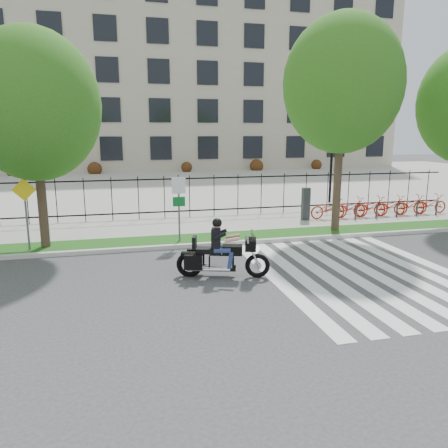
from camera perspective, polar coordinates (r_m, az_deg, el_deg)
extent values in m
plane|color=#363638|center=(12.17, -2.89, -8.09)|extent=(120.00, 120.00, 0.00)
cube|color=beige|center=(16.01, -5.71, -2.91)|extent=(60.00, 0.20, 0.15)
cube|color=#194D13|center=(16.82, -6.12, -2.18)|extent=(60.00, 1.50, 0.15)
cube|color=#A2A098|center=(19.24, -7.14, -0.41)|extent=(60.00, 3.50, 0.15)
cube|color=#A2A098|center=(36.52, -10.45, 5.30)|extent=(80.00, 34.00, 0.10)
cube|color=#AB9D8A|center=(56.57, -12.20, 17.63)|extent=(60.00, 20.00, 20.00)
cylinder|color=black|center=(26.30, 13.80, 6.90)|extent=(0.14, 0.14, 4.00)
cylinder|color=black|center=(26.21, 14.01, 11.03)|extent=(0.06, 0.70, 0.70)
sphere|color=white|center=(26.05, 13.32, 11.28)|extent=(0.36, 0.36, 0.36)
sphere|color=white|center=(26.37, 14.70, 11.22)|extent=(0.36, 0.36, 0.36)
cylinder|color=#34281C|center=(16.53, -22.71, 3.26)|extent=(0.32, 0.32, 3.56)
ellipsoid|color=#175012|center=(16.40, -23.60, 14.04)|extent=(4.42, 4.42, 5.08)
cylinder|color=#34281C|center=(18.49, 14.63, 5.99)|extent=(0.32, 0.32, 4.43)
ellipsoid|color=#175012|center=(18.49, 15.24, 17.21)|extent=(4.68, 4.68, 5.38)
cube|color=#2D2D33|center=(20.53, 10.63, 2.60)|extent=(0.35, 0.25, 1.50)
imported|color=#B71E09|center=(21.09, 13.57, 2.00)|extent=(1.86, 0.65, 0.98)
cylinder|color=#2D2D33|center=(20.68, 14.18, 1.38)|extent=(0.08, 0.08, 0.70)
imported|color=#B71E09|center=(21.62, 16.16, 2.09)|extent=(1.86, 0.65, 0.98)
cylinder|color=#2D2D33|center=(21.22, 16.81, 1.50)|extent=(0.08, 0.08, 0.70)
imported|color=#B71E09|center=(22.19, 18.63, 2.18)|extent=(1.86, 0.65, 0.98)
cylinder|color=#2D2D33|center=(21.80, 19.30, 1.60)|extent=(0.08, 0.08, 0.70)
imported|color=#B71E09|center=(22.79, 20.97, 2.26)|extent=(1.86, 0.65, 0.98)
cylinder|color=#2D2D33|center=(22.41, 21.66, 1.70)|extent=(0.08, 0.08, 0.70)
imported|color=#B71E09|center=(23.43, 23.19, 2.33)|extent=(1.86, 0.65, 0.98)
cylinder|color=#2D2D33|center=(23.06, 23.90, 1.78)|extent=(0.08, 0.08, 0.70)
imported|color=#B71E09|center=(24.11, 25.28, 2.40)|extent=(1.86, 0.65, 0.98)
cylinder|color=#2D2D33|center=(23.75, 26.00, 1.86)|extent=(0.08, 0.08, 0.70)
cylinder|color=#59595B|center=(16.21, -5.90, 2.07)|extent=(0.07, 0.07, 2.50)
cube|color=white|center=(16.05, -5.95, 5.04)|extent=(0.50, 0.03, 0.60)
cube|color=#0C6626|center=(16.13, -5.90, 2.92)|extent=(0.45, 0.03, 0.35)
cylinder|color=#59595B|center=(16.36, -24.39, 0.97)|extent=(0.07, 0.07, 2.40)
cube|color=yellow|center=(16.19, -24.69, 4.07)|extent=(0.78, 0.03, 0.78)
torus|color=black|center=(12.76, 4.40, -5.45)|extent=(0.73, 0.34, 0.72)
torus|color=black|center=(12.87, -4.55, -5.30)|extent=(0.78, 0.37, 0.77)
cube|color=black|center=(12.58, 3.49, -2.66)|extent=(0.47, 0.64, 0.31)
cube|color=#26262B|center=(12.52, 3.84, -1.59)|extent=(0.30, 0.55, 0.32)
cube|color=silver|center=(12.74, -0.33, -4.89)|extent=(0.71, 0.52, 0.42)
cube|color=black|center=(12.63, 1.09, -3.41)|extent=(0.66, 0.51, 0.27)
cube|color=black|center=(12.68, -1.99, -3.46)|extent=(0.81, 0.58, 0.15)
cube|color=black|center=(12.66, -3.89, -2.42)|extent=(0.20, 0.37, 0.36)
cube|color=black|center=(12.50, -4.03, -5.01)|extent=(0.55, 0.31, 0.42)
cube|color=black|center=(13.10, -3.70, -4.21)|extent=(0.55, 0.31, 0.42)
cube|color=black|center=(12.57, -1.05, -1.81)|extent=(0.36, 0.47, 0.55)
sphere|color=tan|center=(12.48, -0.91, -0.04)|extent=(0.24, 0.24, 0.24)
sphere|color=black|center=(12.47, -0.92, 0.15)|extent=(0.28, 0.28, 0.28)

